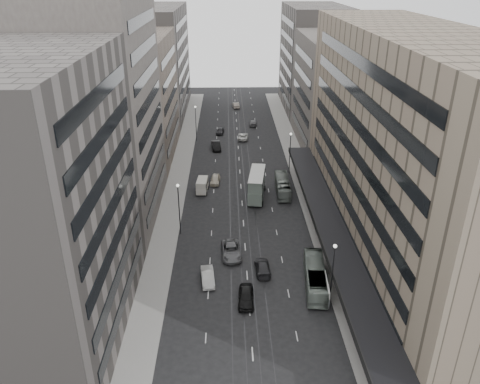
{
  "coord_description": "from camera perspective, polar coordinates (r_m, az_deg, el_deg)",
  "views": [
    {
      "loc": [
        -2.33,
        -49.85,
        36.44
      ],
      "look_at": [
        -0.53,
        15.95,
        5.05
      ],
      "focal_mm": 35.0,
      "sensor_mm": 36.0,
      "label": 1
    }
  ],
  "objects": [
    {
      "name": "sedan_6",
      "position": [
        111.46,
        0.36,
        6.78
      ],
      "size": [
        2.62,
        5.06,
        1.36
      ],
      "primitive_type": "imported",
      "rotation": [
        0.0,
        0.0,
        3.07
      ],
      "color": "silver",
      "rests_on": "ground"
    },
    {
      "name": "lamp_left_far",
      "position": [
        109.65,
        -5.42,
        8.83
      ],
      "size": [
        0.44,
        0.44,
        8.32
      ],
      "color": "#262628",
      "rests_on": "ground"
    },
    {
      "name": "building_left_d",
      "position": [
        132.19,
        -10.25,
        15.34
      ],
      "size": [
        15.0,
        38.0,
        28.0
      ],
      "primitive_type": "cube",
      "color": "#66605C",
      "rests_on": "ground"
    },
    {
      "name": "bus_near",
      "position": [
        60.68,
        9.15,
        -10.13
      ],
      "size": [
        3.44,
        10.43,
        2.85
      ],
      "primitive_type": "imported",
      "rotation": [
        0.0,
        0.0,
        3.04
      ],
      "color": "gray",
      "rests_on": "ground"
    },
    {
      "name": "sedan_8",
      "position": [
        115.65,
        -2.44,
        7.47
      ],
      "size": [
        2.14,
        4.3,
        1.41
      ],
      "primitive_type": "imported",
      "rotation": [
        0.0,
        0.0,
        -0.12
      ],
      "color": "#272729",
      "rests_on": "ground"
    },
    {
      "name": "sedan_2",
      "position": [
        66.06,
        -1.08,
        -7.17
      ],
      "size": [
        2.96,
        5.83,
        1.58
      ],
      "primitive_type": "imported",
      "rotation": [
        0.0,
        0.0,
        0.06
      ],
      "color": "slate",
      "rests_on": "ground"
    },
    {
      "name": "building_left_c",
      "position": [
        100.64,
        -12.75,
        11.12
      ],
      "size": [
        15.0,
        28.0,
        25.0
      ],
      "primitive_type": "cube",
      "color": "#6D5F55",
      "rests_on": "ground"
    },
    {
      "name": "sedan_4",
      "position": [
        88.04,
        -3.04,
        1.54
      ],
      "size": [
        2.06,
        4.47,
        1.48
      ],
      "primitive_type": "imported",
      "rotation": [
        0.0,
        0.0,
        -0.07
      ],
      "color": "#BDB29C",
      "rests_on": "ground"
    },
    {
      "name": "sidewalk_left",
      "position": [
        95.11,
        -7.29,
        2.8
      ],
      "size": [
        4.0,
        125.0,
        0.15
      ],
      "primitive_type": "cube",
      "color": "gray",
      "rests_on": "ground"
    },
    {
      "name": "lamp_left_near",
      "position": [
        69.68,
        -7.48,
        -1.37
      ],
      "size": [
        0.44,
        0.44,
        8.32
      ],
      "color": "#262628",
      "rests_on": "ground"
    },
    {
      "name": "sedan_3",
      "position": [
        62.95,
        2.77,
        -9.14
      ],
      "size": [
        2.14,
        4.85,
        1.39
      ],
      "primitive_type": "imported",
      "rotation": [
        0.0,
        0.0,
        3.18
      ],
      "color": "#252527",
      "rests_on": "ground"
    },
    {
      "name": "sedan_7",
      "position": [
        121.85,
        1.6,
        8.42
      ],
      "size": [
        2.01,
        4.69,
        1.35
      ],
      "primitive_type": "imported",
      "rotation": [
        0.0,
        0.0,
        3.12
      ],
      "color": "#565558",
      "rests_on": "ground"
    },
    {
      "name": "sedan_0",
      "position": [
        57.73,
        0.74,
        -12.63
      ],
      "size": [
        2.12,
        4.8,
        1.6
      ],
      "primitive_type": "imported",
      "rotation": [
        0.0,
        0.0,
        -0.05
      ],
      "color": "black",
      "rests_on": "ground"
    },
    {
      "name": "bus_far",
      "position": [
        84.28,
        5.22,
        0.78
      ],
      "size": [
        2.57,
        9.74,
        2.69
      ],
      "primitive_type": "imported",
      "rotation": [
        0.0,
        0.0,
        3.11
      ],
      "color": "gray",
      "rests_on": "ground"
    },
    {
      "name": "sedan_1",
      "position": [
        61.2,
        -3.96,
        -10.26
      ],
      "size": [
        2.06,
        4.66,
        1.49
      ],
      "primitive_type": "imported",
      "rotation": [
        0.0,
        0.0,
        0.11
      ],
      "color": "#BBBBB7",
      "rests_on": "ground"
    },
    {
      "name": "panel_van",
      "position": [
        84.29,
        -4.63,
        0.83
      ],
      "size": [
        2.22,
        4.1,
        2.5
      ],
      "rotation": [
        0.0,
        0.0,
        -0.08
      ],
      "color": "beige",
      "rests_on": "ground"
    },
    {
      "name": "building_left_b",
      "position": [
        74.07,
        -16.73,
        9.21
      ],
      "size": [
        15.0,
        26.0,
        34.0
      ],
      "primitive_type": "cube",
      "color": "#4E4743",
      "rests_on": "ground"
    },
    {
      "name": "department_store",
      "position": [
        66.14,
        19.68,
        5.01
      ],
      "size": [
        19.2,
        60.0,
        30.0
      ],
      "color": "#7E6F5C",
      "rests_on": "ground"
    },
    {
      "name": "sedan_9",
      "position": [
        138.35,
        -0.5,
        10.55
      ],
      "size": [
        2.17,
        4.83,
        1.54
      ],
      "primitive_type": "imported",
      "rotation": [
        0.0,
        0.0,
        3.26
      ],
      "color": "#AFA091",
      "rests_on": "ground"
    },
    {
      "name": "sedan_5",
      "position": [
        105.16,
        -2.94,
        5.68
      ],
      "size": [
        2.4,
        5.31,
        1.69
      ],
      "primitive_type": "imported",
      "rotation": [
        0.0,
        0.0,
        0.12
      ],
      "color": "black",
      "rests_on": "ground"
    },
    {
      "name": "building_left_a",
      "position": [
        50.78,
        -23.59,
        -1.77
      ],
      "size": [
        15.0,
        28.0,
        30.0
      ],
      "primitive_type": "cube",
      "color": "#66605C",
      "rests_on": "ground"
    },
    {
      "name": "vw_microbus",
      "position": [
        58.66,
        9.61,
        -11.57
      ],
      "size": [
        2.47,
        4.9,
        2.58
      ],
      "rotation": [
        0.0,
        0.0,
        -0.07
      ],
      "color": "slate",
      "rests_on": "ground"
    },
    {
      "name": "lamp_right_near",
      "position": [
        55.97,
        11.26,
        -9.0
      ],
      "size": [
        0.44,
        0.44,
        8.32
      ],
      "color": "#262628",
      "rests_on": "ground"
    },
    {
      "name": "building_right_mid",
      "position": [
        107.42,
        11.54,
        11.84
      ],
      "size": [
        15.0,
        28.0,
        24.0
      ],
      "primitive_type": "cube",
      "color": "#4E4743",
      "rests_on": "ground"
    },
    {
      "name": "lamp_right_far",
      "position": [
        91.22,
        6.13,
        5.32
      ],
      "size": [
        0.44,
        0.44,
        8.32
      ],
      "color": "#262628",
      "rests_on": "ground"
    },
    {
      "name": "ground",
      "position": [
        61.8,
        0.91,
        -10.64
      ],
      "size": [
        220.0,
        220.0,
        0.0
      ],
      "primitive_type": "plane",
      "color": "black",
      "rests_on": "ground"
    },
    {
      "name": "double_decker",
      "position": [
        81.52,
        2.05,
        0.92
      ],
      "size": [
        3.64,
        8.92,
        4.74
      ],
      "rotation": [
        0.0,
        0.0,
        -0.14
      ],
      "color": "slate",
      "rests_on": "ground"
    },
    {
      "name": "building_right_far",
      "position": [
        135.85,
        8.89,
        15.7
      ],
      "size": [
        15.0,
        32.0,
        28.0
      ],
      "primitive_type": "cube",
      "color": "#66605C",
      "rests_on": "ground"
    },
    {
      "name": "sidewalk_right",
      "position": [
        95.7,
        7.17,
        2.95
      ],
      "size": [
        4.0,
        125.0,
        0.15
      ],
      "primitive_type": "cube",
      "color": "gray",
      "rests_on": "ground"
    }
  ]
}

